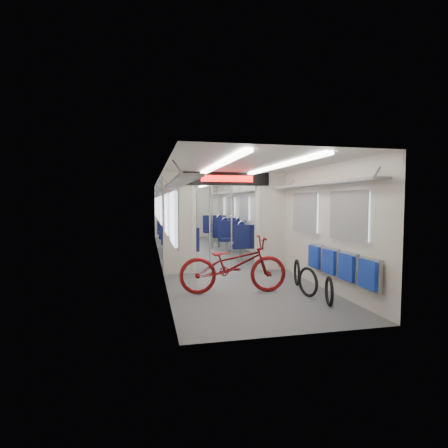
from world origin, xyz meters
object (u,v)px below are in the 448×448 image
bicycle (233,265)px  bike_hoop_b (308,283)px  seat_bay_far_right (220,229)px  stanchion_far_right (212,216)px  seat_bay_near_left (179,241)px  stanchion_near_left (210,221)px  flip_bench (339,264)px  bike_hoop_a (329,293)px  stanchion_near_right (232,221)px  bike_hoop_c (297,274)px  seat_bay_near_right (240,237)px  seat_bay_far_left (171,230)px  stanchion_far_left (190,216)px

bicycle → bike_hoop_b: (1.19, -0.53, -0.27)m
seat_bay_far_right → stanchion_far_right: size_ratio=1.01×
bike_hoop_b → seat_bay_near_left: seat_bay_near_left is taller
bicycle → bike_hoop_b: size_ratio=3.74×
bike_hoop_b → stanchion_near_left: size_ratio=0.22×
flip_bench → bike_hoop_a: size_ratio=4.45×
flip_bench → stanchion_near_right: bearing=107.9°
seat_bay_far_right → flip_bench: bearing=-86.9°
bike_hoop_c → stanchion_near_left: 2.73m
flip_bench → seat_bay_near_left: seat_bay_near_left is taller
seat_bay_near_left → seat_bay_far_right: 3.80m
stanchion_near_right → stanchion_far_right: 3.01m
bicycle → seat_bay_near_right: bearing=-12.4°
bicycle → stanchion_near_right: size_ratio=0.84×
seat_bay_near_left → stanchion_far_right: 2.30m
seat_bay_far_left → bicycle: bearing=-84.8°
seat_bay_near_right → seat_bay_far_left: 3.49m
stanchion_far_right → seat_bay_near_right: bearing=-68.7°
seat_bay_far_right → bike_hoop_c: bearing=-89.1°
stanchion_far_left → stanchion_near_left: bearing=-88.0°
seat_bay_far_left → stanchion_near_right: (1.23, -4.46, 0.59)m
seat_bay_far_right → stanchion_near_left: size_ratio=1.01×
flip_bench → seat_bay_far_right: size_ratio=0.90×
seat_bay_far_left → stanchion_far_right: bearing=-48.4°
seat_bay_near_right → bike_hoop_a: bearing=-89.6°
seat_bay_near_left → bike_hoop_b: bearing=-67.0°
flip_bench → seat_bay_near_right: size_ratio=0.98×
bicycle → stanchion_near_left: size_ratio=0.84×
seat_bay_far_left → bike_hoop_a: bearing=-76.7°
bicycle → flip_bench: bearing=-109.6°
seat_bay_near_left → seat_bay_near_right: seat_bay_near_right is taller
seat_bay_far_right → stanchion_far_right: (-0.58, -1.50, 0.57)m
bike_hoop_a → bike_hoop_c: size_ratio=0.91×
bicycle → stanchion_far_right: bearing=-2.2°
seat_bay_far_left → stanchion_near_left: (0.66, -4.55, 0.59)m
stanchion_near_left → stanchion_far_left: 3.13m
bike_hoop_c → stanchion_near_left: bearing=120.9°
bike_hoop_c → seat_bay_near_right: bearing=91.6°
seat_bay_near_right → stanchion_far_left: bearing=131.0°
seat_bay_far_left → stanchion_near_right: stanchion_near_right is taller
bike_hoop_b → stanchion_near_left: bearing=111.3°
bike_hoop_a → stanchion_far_right: 6.75m
bike_hoop_b → stanchion_near_right: stanchion_near_right is taller
flip_bench → stanchion_far_left: (-1.74, 6.32, 0.57)m
seat_bay_far_right → bike_hoop_b: bearing=-90.3°
bike_hoop_c → stanchion_near_left: size_ratio=0.22×
stanchion_far_left → bike_hoop_a: bearing=-78.5°
bike_hoop_c → stanchion_near_right: (-0.75, 2.30, 0.92)m
seat_bay_far_right → seat_bay_near_left: bearing=-119.5°
seat_bay_near_left → seat_bay_far_right: seat_bay_far_right is taller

